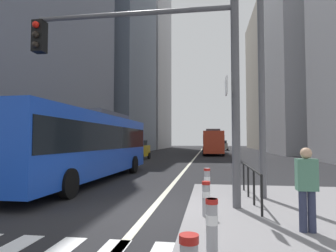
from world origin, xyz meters
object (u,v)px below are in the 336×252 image
at_px(street_lamp_post, 261,35).
at_px(bollard_right, 206,197).
at_px(car_oncoming_mid, 137,150).
at_px(car_receding_far, 214,145).
at_px(traffic_signal_gantry, 162,62).
at_px(bollard_left, 212,223).
at_px(city_bus_red_receding, 212,141).
at_px(car_receding_near, 223,145).
at_px(pedestrian_waiting, 307,185).
at_px(city_bus_blue_oncoming, 87,142).
at_px(bollard_back, 207,181).

height_order(street_lamp_post, bollard_right, street_lamp_post).
distance_m(car_oncoming_mid, car_receding_far, 29.32).
distance_m(traffic_signal_gantry, bollard_left, 4.92).
height_order(city_bus_red_receding, bollard_right, city_bus_red_receding).
bearing_deg(street_lamp_post, traffic_signal_gantry, -153.29).
relative_size(car_receding_near, pedestrian_waiting, 2.52).
xyz_separation_m(car_oncoming_mid, bollard_left, (7.28, -23.82, -0.36)).
bearing_deg(pedestrian_waiting, city_bus_red_receding, 92.40).
height_order(traffic_signal_gantry, bollard_right, traffic_signal_gantry).
bearing_deg(traffic_signal_gantry, car_oncoming_mid, 106.14).
xyz_separation_m(city_bus_blue_oncoming, pedestrian_waiting, (7.61, -6.94, -0.79)).
bearing_deg(traffic_signal_gantry, car_receding_far, 87.43).
height_order(car_receding_near, bollard_right, car_receding_near).
bearing_deg(street_lamp_post, bollard_left, -108.99).
bearing_deg(car_oncoming_mid, bollard_left, -73.01).
height_order(traffic_signal_gantry, pedestrian_waiting, traffic_signal_gantry).
bearing_deg(bollard_right, traffic_signal_gantry, 141.49).
xyz_separation_m(bollard_left, bollard_right, (-0.11, 2.26, -0.02)).
height_order(city_bus_blue_oncoming, traffic_signal_gantry, traffic_signal_gantry).
relative_size(city_bus_blue_oncoming, bollard_back, 13.19).
xyz_separation_m(car_receding_far, bollard_right, (-0.98, -49.73, -0.39)).
distance_m(traffic_signal_gantry, bollard_right, 3.83).
xyz_separation_m(city_bus_blue_oncoming, traffic_signal_gantry, (4.45, -5.07, 2.27)).
height_order(city_bus_blue_oncoming, car_receding_near, city_bus_blue_oncoming).
bearing_deg(city_bus_blue_oncoming, car_oncoming_mid, 95.56).
bearing_deg(pedestrian_waiting, city_bus_blue_oncoming, 137.61).
bearing_deg(car_oncoming_mid, pedestrian_waiting, -67.92).
height_order(city_bus_blue_oncoming, bollard_left, city_bus_blue_oncoming).
distance_m(city_bus_blue_oncoming, city_bus_red_receding, 27.79).
distance_m(bollard_left, bollard_back, 4.43).
xyz_separation_m(car_receding_near, bollard_left, (-2.62, -53.63, -0.36)).
distance_m(street_lamp_post, bollard_back, 4.94).
bearing_deg(city_bus_red_receding, city_bus_blue_oncoming, -102.85).
distance_m(car_oncoming_mid, street_lamp_post, 21.53).
height_order(car_oncoming_mid, bollard_left, car_oncoming_mid).
distance_m(car_receding_near, car_receding_far, 2.39).
distance_m(bollard_right, bollard_back, 2.16).
bearing_deg(car_receding_near, bollard_left, -92.79).
bearing_deg(street_lamp_post, city_bus_blue_oncoming, 154.02).
bearing_deg(city_bus_red_receding, street_lamp_post, -87.75).
xyz_separation_m(city_bus_blue_oncoming, city_bus_red_receding, (6.18, 27.09, -0.00)).
bearing_deg(city_bus_blue_oncoming, pedestrian_waiting, -42.39).
bearing_deg(street_lamp_post, car_receding_near, 88.83).
distance_m(car_receding_near, bollard_back, 49.28).
bearing_deg(bollard_right, bollard_left, -87.12).
relative_size(car_receding_near, bollard_back, 4.49).
bearing_deg(bollard_left, city_bus_blue_oncoming, 124.82).
height_order(traffic_signal_gantry, bollard_back, traffic_signal_gantry).
xyz_separation_m(car_oncoming_mid, traffic_signal_gantry, (5.96, -20.60, 3.12)).
xyz_separation_m(traffic_signal_gantry, pedestrian_waiting, (3.16, -1.87, -3.06)).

